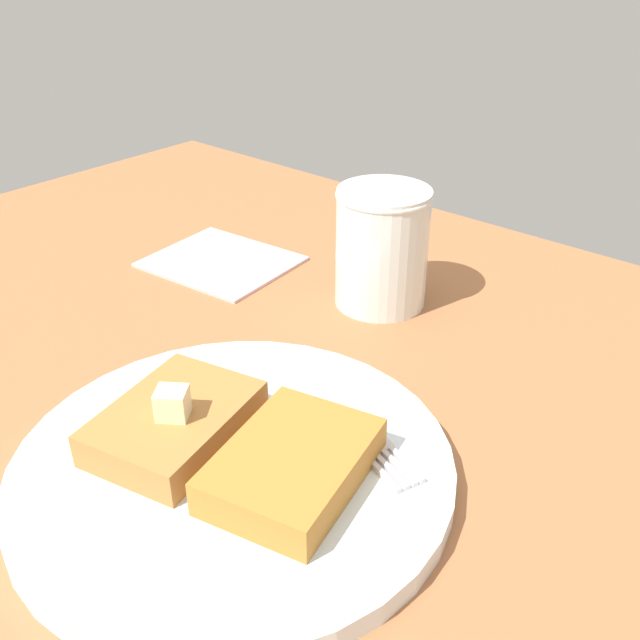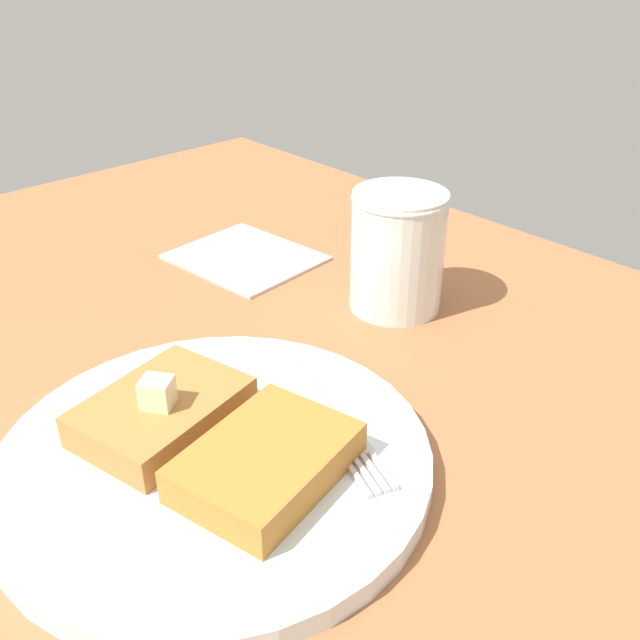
{
  "view_description": "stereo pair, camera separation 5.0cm",
  "coord_description": "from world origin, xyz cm",
  "px_view_note": "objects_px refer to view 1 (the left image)",
  "views": [
    {
      "loc": [
        33.92,
        -18.54,
        32.41
      ],
      "look_at": [
        5.67,
        14.35,
        7.31
      ],
      "focal_mm": 40.0,
      "sensor_mm": 36.0,
      "label": 1
    },
    {
      "loc": [
        37.52,
        -15.07,
        32.41
      ],
      "look_at": [
        5.67,
        14.35,
        7.31
      ],
      "focal_mm": 40.0,
      "sensor_mm": 36.0,
      "label": 2
    }
  ],
  "objects_px": {
    "plate": "(233,466)",
    "fork": "(347,419)",
    "napkin": "(221,262)",
    "syrup_jar": "(382,251)"
  },
  "relations": [
    {
      "from": "fork",
      "to": "napkin",
      "type": "relative_size",
      "value": 1.2
    },
    {
      "from": "napkin",
      "to": "fork",
      "type": "bearing_deg",
      "value": -26.28
    },
    {
      "from": "plate",
      "to": "napkin",
      "type": "xyz_separation_m",
      "value": [
        -0.23,
        0.2,
        -0.01
      ]
    },
    {
      "from": "fork",
      "to": "syrup_jar",
      "type": "bearing_deg",
      "value": 120.09
    },
    {
      "from": "plate",
      "to": "napkin",
      "type": "height_order",
      "value": "plate"
    },
    {
      "from": "plate",
      "to": "napkin",
      "type": "distance_m",
      "value": 0.3
    },
    {
      "from": "plate",
      "to": "fork",
      "type": "height_order",
      "value": "fork"
    },
    {
      "from": "syrup_jar",
      "to": "napkin",
      "type": "xyz_separation_m",
      "value": [
        -0.16,
        -0.04,
        -0.05
      ]
    },
    {
      "from": "fork",
      "to": "napkin",
      "type": "distance_m",
      "value": 0.29
    },
    {
      "from": "fork",
      "to": "syrup_jar",
      "type": "xyz_separation_m",
      "value": [
        -0.09,
        0.16,
        0.03
      ]
    }
  ]
}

